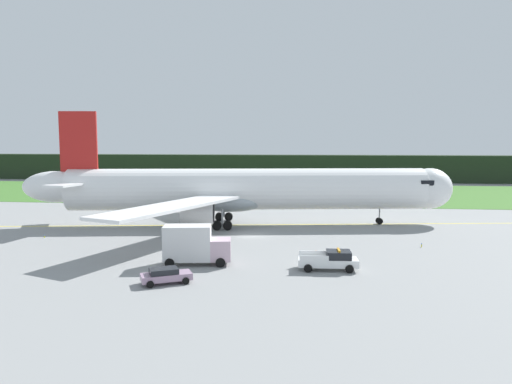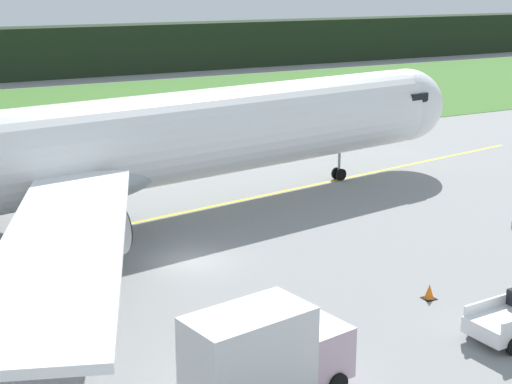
{
  "view_description": "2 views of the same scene",
  "coord_description": "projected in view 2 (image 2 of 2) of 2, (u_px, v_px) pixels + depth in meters",
  "views": [
    {
      "loc": [
        7.66,
        -58.73,
        11.75
      ],
      "look_at": [
        -0.09,
        6.42,
        4.86
      ],
      "focal_mm": 33.66,
      "sensor_mm": 36.0,
      "label": 1
    },
    {
      "loc": [
        -15.52,
        -36.06,
        14.87
      ],
      "look_at": [
        2.99,
        -2.01,
        4.04
      ],
      "focal_mm": 53.46,
      "sensor_mm": 36.0,
      "label": 2
    }
  ],
  "objects": [
    {
      "name": "grass_verge",
      "position": [
        5.0,
        118.0,
        84.86
      ],
      "size": [
        320.0,
        46.08,
        0.04
      ],
      "primitive_type": "cube",
      "color": "#40712C",
      "rests_on": "ground"
    },
    {
      "name": "ground",
      "position": [
        190.0,
        261.0,
        41.65
      ],
      "size": [
        320.0,
        320.0,
        0.0
      ],
      "primitive_type": "plane",
      "color": "gray"
    },
    {
      "name": "catering_truck",
      "position": [
        263.0,
        355.0,
        27.14
      ],
      "size": [
        6.68,
        3.51,
        3.95
      ],
      "color": "#C8A9BA",
      "rests_on": "ground"
    },
    {
      "name": "taxiway_centerline_main",
      "position": [
        119.0,
        226.0,
        47.61
      ],
      "size": [
        78.49,
        12.62,
        0.01
      ],
      "primitive_type": "cube",
      "rotation": [
        0.0,
        0.0,
        0.16
      ],
      "color": "yellow",
      "rests_on": "ground"
    },
    {
      "name": "airliner",
      "position": [
        107.0,
        149.0,
        45.96
      ],
      "size": [
        60.38,
        46.53,
        15.9
      ],
      "color": "white",
      "rests_on": "ground"
    },
    {
      "name": "taxiway_edge_light_east",
      "position": [
        512.0,
        225.0,
        47.11
      ],
      "size": [
        0.12,
        0.12,
        0.45
      ],
      "color": "yellow",
      "rests_on": "ground"
    },
    {
      "name": "apron_cone",
      "position": [
        429.0,
        292.0,
        36.67
      ],
      "size": [
        0.6,
        0.6,
        0.76
      ],
      "color": "black",
      "rests_on": "ground"
    }
  ]
}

